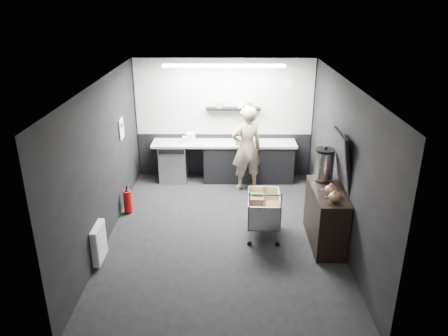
{
  "coord_description": "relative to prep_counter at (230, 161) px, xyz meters",
  "views": [
    {
      "loc": [
        0.08,
        -6.79,
        4.01
      ],
      "look_at": [
        0.02,
        0.4,
        1.1
      ],
      "focal_mm": 35.0,
      "sensor_mm": 36.0,
      "label": 1
    }
  ],
  "objects": [
    {
      "name": "pink_tub",
      "position": [
        -0.89,
        0.0,
        0.55
      ],
      "size": [
        0.22,
        0.22,
        0.22
      ],
      "primitive_type": "cylinder",
      "color": "white",
      "rests_on": "prep_counter"
    },
    {
      "name": "wall_left",
      "position": [
        -2.14,
        -2.42,
        0.89
      ],
      "size": [
        0.0,
        5.5,
        5.5
      ],
      "primitive_type": "plane",
      "rotation": [
        1.57,
        0.0,
        1.57
      ],
      "color": "black",
      "rests_on": "floor"
    },
    {
      "name": "prep_counter",
      "position": [
        0.0,
        0.0,
        0.0
      ],
      "size": [
        3.2,
        0.61,
        0.9
      ],
      "color": "black",
      "rests_on": "floor"
    },
    {
      "name": "floor",
      "position": [
        -0.14,
        -2.42,
        -0.46
      ],
      "size": [
        5.5,
        5.5,
        0.0
      ],
      "primitive_type": "plane",
      "color": "black",
      "rests_on": "ground"
    },
    {
      "name": "floating_shelf",
      "position": [
        0.06,
        0.2,
        1.16
      ],
      "size": [
        1.2,
        0.22,
        0.04
      ],
      "primitive_type": "cube",
      "color": "black",
      "rests_on": "wall_back"
    },
    {
      "name": "white_container",
      "position": [
        -0.96,
        -0.05,
        0.52
      ],
      "size": [
        0.17,
        0.14,
        0.15
      ],
      "primitive_type": "cube",
      "rotation": [
        0.0,
        0.0,
        -0.02
      ],
      "color": "white",
      "rests_on": "prep_counter"
    },
    {
      "name": "poster_red_band",
      "position": [
        -2.11,
        -1.12,
        1.16
      ],
      "size": [
        0.02,
        0.22,
        0.1
      ],
      "primitive_type": "cube",
      "color": "red",
      "rests_on": "poster"
    },
    {
      "name": "wall_right",
      "position": [
        1.86,
        -2.42,
        0.89
      ],
      "size": [
        0.0,
        5.5,
        5.5
      ],
      "primitive_type": "plane",
      "rotation": [
        1.57,
        0.0,
        -1.57
      ],
      "color": "black",
      "rests_on": "floor"
    },
    {
      "name": "cardboard_box",
      "position": [
        0.36,
        -0.05,
        0.49
      ],
      "size": [
        0.49,
        0.37,
        0.1
      ],
      "primitive_type": "cube",
      "rotation": [
        0.0,
        0.0,
        -0.0
      ],
      "color": "#917C4D",
      "rests_on": "prep_counter"
    },
    {
      "name": "kitchen_wall_panel",
      "position": [
        -0.14,
        0.31,
        1.39
      ],
      "size": [
        3.95,
        0.02,
        1.7
      ],
      "primitive_type": "cube",
      "color": "beige",
      "rests_on": "wall_back"
    },
    {
      "name": "ceiling",
      "position": [
        -0.14,
        -2.42,
        2.24
      ],
      "size": [
        5.5,
        5.5,
        0.0
      ],
      "primitive_type": "plane",
      "rotation": [
        3.14,
        0.0,
        0.0
      ],
      "color": "silver",
      "rests_on": "wall_back"
    },
    {
      "name": "wall_clock",
      "position": [
        1.26,
        0.3,
        1.69
      ],
      "size": [
        0.2,
        0.03,
        0.2
      ],
      "primitive_type": "cylinder",
      "rotation": [
        1.57,
        0.0,
        0.0
      ],
      "color": "white",
      "rests_on": "wall_back"
    },
    {
      "name": "person",
      "position": [
        0.35,
        -0.45,
        0.47
      ],
      "size": [
        0.78,
        0.63,
        1.85
      ],
      "primitive_type": "imported",
      "rotation": [
        0.0,
        0.0,
        3.46
      ],
      "color": "#C2B699",
      "rests_on": "floor"
    },
    {
      "name": "sideboard",
      "position": [
        1.61,
        -2.65,
        0.16
      ],
      "size": [
        0.56,
        1.3,
        1.95
      ],
      "color": "black",
      "rests_on": "floor"
    },
    {
      "name": "poster",
      "position": [
        -2.12,
        -1.12,
        1.09
      ],
      "size": [
        0.02,
        0.3,
        0.4
      ],
      "primitive_type": "cube",
      "color": "white",
      "rests_on": "wall_left"
    },
    {
      "name": "ceiling_strip",
      "position": [
        -0.14,
        -0.57,
        2.21
      ],
      "size": [
        2.4,
        0.2,
        0.04
      ],
      "primitive_type": "cube",
      "color": "white",
      "rests_on": "ceiling"
    },
    {
      "name": "radiator",
      "position": [
        -2.08,
        -3.32,
        -0.11
      ],
      "size": [
        0.1,
        0.5,
        0.6
      ],
      "primitive_type": "cube",
      "color": "white",
      "rests_on": "wall_left"
    },
    {
      "name": "fire_extinguisher",
      "position": [
        -1.99,
        -1.64,
        -0.19
      ],
      "size": [
        0.16,
        0.16,
        0.54
      ],
      "color": "#BB0C0C",
      "rests_on": "floor"
    },
    {
      "name": "dado_panel",
      "position": [
        -0.14,
        0.31,
        0.04
      ],
      "size": [
        3.95,
        0.02,
        1.0
      ],
      "primitive_type": "cube",
      "color": "black",
      "rests_on": "wall_back"
    },
    {
      "name": "wall_back",
      "position": [
        -0.14,
        0.33,
        0.89
      ],
      "size": [
        5.5,
        0.0,
        5.5
      ],
      "primitive_type": "plane",
      "rotation": [
        1.57,
        0.0,
        0.0
      ],
      "color": "black",
      "rests_on": "floor"
    },
    {
      "name": "wall_front",
      "position": [
        -0.14,
        -5.17,
        0.89
      ],
      "size": [
        5.5,
        0.0,
        5.5
      ],
      "primitive_type": "plane",
      "rotation": [
        -1.57,
        0.0,
        0.0
      ],
      "color": "black",
      "rests_on": "floor"
    },
    {
      "name": "shopping_cart",
      "position": [
        0.57,
        -2.44,
        0.03
      ],
      "size": [
        0.59,
        0.94,
        1.02
      ],
      "color": "silver",
      "rests_on": "floor"
    }
  ]
}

